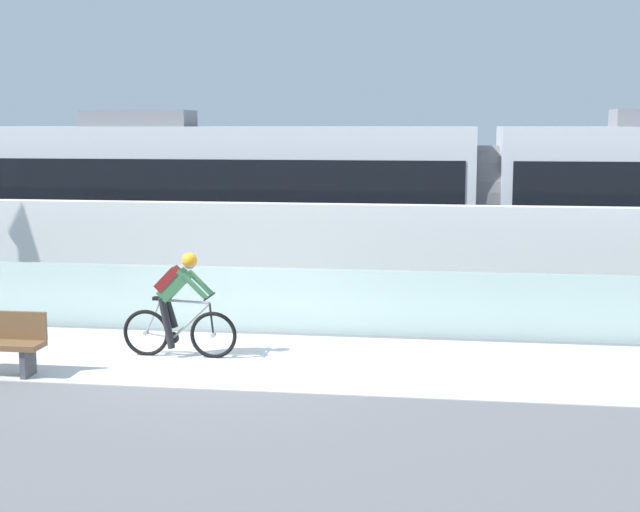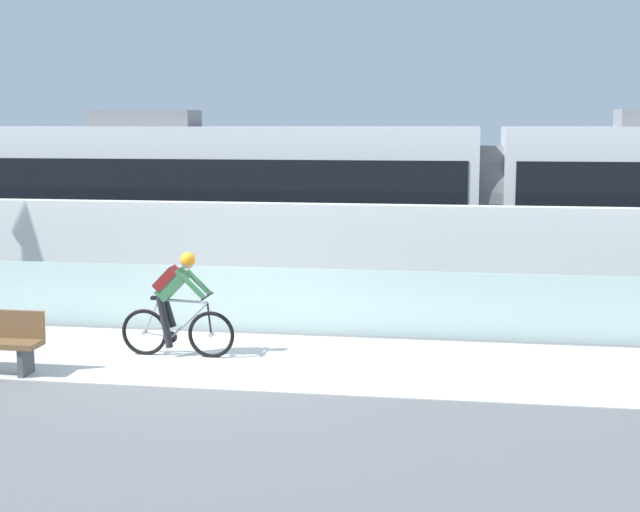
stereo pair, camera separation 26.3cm
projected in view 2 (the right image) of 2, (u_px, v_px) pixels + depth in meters
name	position (u px, v px, depth m)	size (l,w,h in m)	color
ground_plane	(207.00, 358.00, 13.68)	(200.00, 200.00, 0.00)	slate
bike_path_deck	(207.00, 357.00, 13.68)	(32.00, 3.20, 0.01)	silver
glass_parapet	(237.00, 299.00, 15.41)	(32.00, 0.05, 1.11)	#ADC6C1
concrete_barrier_wall	(260.00, 257.00, 17.10)	(32.00, 0.36, 2.04)	silver
tram_rail_near	(286.00, 286.00, 19.67)	(32.00, 0.08, 0.01)	#595654
tram_rail_far	(298.00, 275.00, 21.08)	(32.00, 0.08, 0.01)	#595654
tram	(489.00, 200.00, 19.43)	(22.56, 2.54, 3.81)	silver
cyclist_on_bike	(176.00, 305.00, 13.64)	(1.77, 0.58, 1.61)	black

